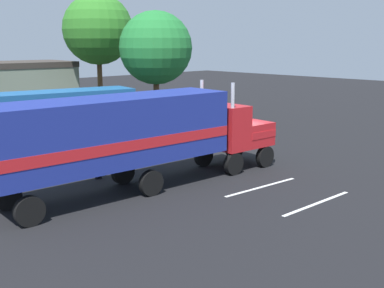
% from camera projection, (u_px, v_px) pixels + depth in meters
% --- Properties ---
extents(ground_plane, '(120.00, 120.00, 0.00)m').
position_uv_depth(ground_plane, '(233.00, 165.00, 25.09)').
color(ground_plane, black).
extents(lane_stripe_near, '(4.40, 0.56, 0.01)m').
position_uv_depth(lane_stripe_near, '(261.00, 187.00, 21.22)').
color(lane_stripe_near, silver).
rests_on(lane_stripe_near, ground_plane).
extents(lane_stripe_mid, '(4.40, 0.37, 0.01)m').
position_uv_depth(lane_stripe_mid, '(317.00, 203.00, 19.08)').
color(lane_stripe_mid, silver).
rests_on(lane_stripe_mid, ground_plane).
extents(semi_truck, '(14.30, 3.49, 4.50)m').
position_uv_depth(semi_truck, '(137.00, 133.00, 20.45)').
color(semi_truck, red).
rests_on(semi_truck, ground_plane).
extents(person_bystander, '(0.38, 0.48, 1.63)m').
position_uv_depth(person_bystander, '(98.00, 160.00, 22.38)').
color(person_bystander, black).
rests_on(person_bystander, ground_plane).
extents(parked_bus, '(11.28, 4.57, 3.40)m').
position_uv_depth(parked_bus, '(47.00, 113.00, 29.19)').
color(parked_bus, '#1E5999').
rests_on(parked_bus, ground_plane).
extents(tree_left, '(6.12, 6.12, 10.50)m').
position_uv_depth(tree_left, '(98.00, 30.00, 41.30)').
color(tree_left, brown).
rests_on(tree_left, ground_plane).
extents(tree_right, '(5.48, 5.48, 8.68)m').
position_uv_depth(tree_right, '(156.00, 48.00, 35.48)').
color(tree_right, brown).
rests_on(tree_right, ground_plane).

